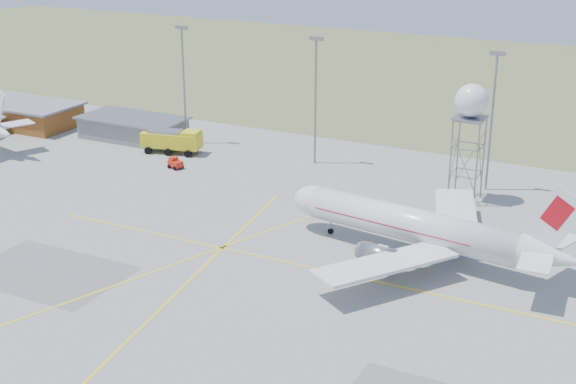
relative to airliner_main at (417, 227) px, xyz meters
The scene contains 11 objects.
ground 41.99m from the airliner_main, 112.92° to the right, with size 400.00×400.00×0.00m, color gray.
grass_strip 102.85m from the airliner_main, 99.12° to the left, with size 400.00×120.00×0.03m, color #546236.
building_orange 94.27m from the airliner_main, 165.57° to the left, with size 33.00×12.00×4.30m.
building_grey 66.40m from the airliner_main, 157.42° to the left, with size 19.00×10.00×3.90m.
mast_a 58.77m from the airliner_main, 151.81° to the left, with size 2.20×0.50×20.50m.
mast_b 38.91m from the airliner_main, 133.72° to the left, with size 2.20×0.50×20.50m.
mast_c 28.74m from the airliner_main, 86.43° to the left, with size 2.20×0.50×20.50m.
airliner_main is the anchor object (origin of this frame).
radar_tower 22.44m from the airliner_main, 89.92° to the left, with size 4.65×4.65×16.85m.
fire_truck 54.39m from the airliner_main, 156.65° to the left, with size 10.57×5.72×4.04m.
baggage_tug 47.41m from the airliner_main, 161.74° to the left, with size 2.61×2.36×1.76m.
Camera 1 is at (42.55, -46.81, 40.54)m, focal length 50.00 mm.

